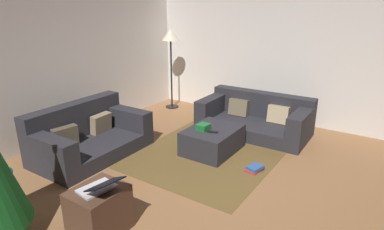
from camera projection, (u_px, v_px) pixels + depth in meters
ground_plane at (217, 198)px, 3.87m from camera, size 6.40×6.40×0.00m
rear_partition at (44, 64)px, 5.10m from camera, size 6.40×0.12×2.60m
corner_partition at (304, 55)px, 5.92m from camera, size 0.12×6.40×2.60m
couch_left at (87, 136)px, 4.95m from camera, size 1.70×1.00×0.76m
couch_right at (256, 118)px, 5.81m from camera, size 1.02×1.90×0.67m
ottoman at (213, 140)px, 5.05m from camera, size 0.91×0.69×0.37m
gift_box at (203, 127)px, 4.92m from camera, size 0.19×0.17×0.09m
tv_remote at (213, 132)px, 4.84m from camera, size 0.10×0.17×0.02m
side_table at (99, 211)px, 3.23m from camera, size 0.52×0.44×0.49m
laptop at (100, 187)px, 3.09m from camera, size 0.39×0.43×0.18m
book_stack at (255, 168)px, 4.49m from camera, size 0.29×0.22×0.08m
corner_lamp at (171, 41)px, 6.80m from camera, size 0.36×0.36×1.70m
area_rug at (212, 151)px, 5.11m from camera, size 2.60×2.00×0.01m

